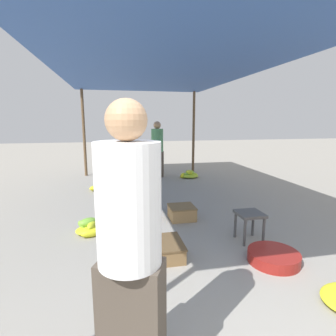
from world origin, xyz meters
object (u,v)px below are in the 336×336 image
vendor_foreground (130,247)px  banana_pile_right_1 (189,175)px  basin_black (273,257)px  crate_mid (161,249)px  crate_far (143,205)px  banana_pile_left_0 (90,228)px  crate_near (182,212)px  banana_pile_left_1 (103,186)px  shopper_walking_mid (157,148)px  stool (250,218)px

vendor_foreground → banana_pile_right_1: (2.05, 5.73, -0.82)m
basin_black → banana_pile_right_1: 4.67m
vendor_foreground → crate_mid: 1.72m
banana_pile_right_1 → crate_far: banana_pile_right_1 is taller
banana_pile_right_1 → crate_mid: 4.57m
banana_pile_left_0 → crate_near: (1.46, 0.29, 0.03)m
crate_mid → crate_far: (-0.02, 1.73, -0.00)m
banana_pile_left_1 → crate_near: (1.37, -2.24, 0.04)m
vendor_foreground → basin_black: 2.18m
shopper_walking_mid → crate_far: bearing=-104.7°
banana_pile_left_1 → banana_pile_right_1: bearing=19.8°
banana_pile_left_1 → banana_pile_left_0: bearing=-92.0°
shopper_walking_mid → crate_near: bearing=-92.6°
banana_pile_left_0 → vendor_foreground: bearing=-79.0°
banana_pile_left_0 → shopper_walking_mid: (1.62, 3.70, 0.75)m
crate_near → shopper_walking_mid: bearing=87.4°
stool → shopper_walking_mid: shopper_walking_mid is taller
stool → crate_near: 1.21m
stool → shopper_walking_mid: bearing=97.0°
banana_pile_left_0 → banana_pile_right_1: bearing=53.6°
vendor_foreground → basin_black: bearing=32.3°
basin_black → crate_far: bearing=121.3°
crate_mid → crate_far: bearing=90.8°
vendor_foreground → crate_near: 2.92m
stool → crate_near: size_ratio=0.95×
banana_pile_left_1 → shopper_walking_mid: 2.06m
crate_near → basin_black: bearing=-65.8°
stool → banana_pile_left_0: size_ratio=0.89×
stool → banana_pile_left_1: 3.82m
banana_pile_left_0 → crate_mid: size_ratio=0.88×
crate_near → crate_far: 0.81m
crate_near → crate_far: bearing=136.1°
banana_pile_right_1 → stool: bearing=-94.9°
vendor_foreground → crate_mid: vendor_foreground is taller
banana_pile_left_1 → vendor_foreground: bearing=-85.7°
crate_mid → shopper_walking_mid: bearing=81.1°
banana_pile_right_1 → shopper_walking_mid: 1.20m
stool → crate_far: bearing=129.8°
vendor_foreground → banana_pile_left_0: (-0.45, 2.33, -0.82)m
vendor_foreground → banana_pile_left_1: vendor_foreground is taller
banana_pile_right_1 → crate_far: 3.02m
stool → banana_pile_left_1: size_ratio=0.66×
crate_far → vendor_foreground: bearing=-97.5°
vendor_foreground → banana_pile_left_1: bearing=94.3°
basin_black → crate_far: size_ratio=1.52×
crate_mid → basin_black: bearing=-16.8°
basin_black → crate_mid: size_ratio=1.14×
stool → banana_pile_right_1: bearing=85.1°
basin_black → crate_near: crate_near is taller
crate_far → shopper_walking_mid: size_ratio=0.24×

